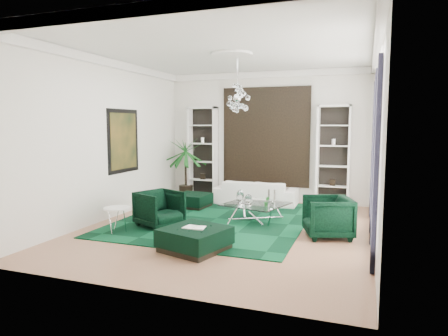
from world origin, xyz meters
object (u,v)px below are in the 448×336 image
at_px(armchair_right, 328,217).
at_px(sofa, 256,192).
at_px(coffee_table, 256,213).
at_px(armchair_left, 159,209).
at_px(side_table, 117,221).
at_px(ottoman_front, 195,239).
at_px(palm, 186,160).
at_px(ottoman_side, 193,201).

bearing_deg(armchair_right, sofa, -159.54).
bearing_deg(armchair_right, coffee_table, -132.19).
bearing_deg(armchair_left, side_table, 167.99).
height_order(coffee_table, ottoman_front, coffee_table).
relative_size(coffee_table, palm, 0.54).
relative_size(sofa, palm, 0.98).
bearing_deg(ottoman_side, palm, 122.42).
bearing_deg(ottoman_front, ottoman_side, 114.66).
xyz_separation_m(armchair_right, ottoman_front, (-2.17, -1.69, -0.21)).
bearing_deg(armchair_left, coffee_table, -35.69).
height_order(armchair_right, palm, palm).
bearing_deg(sofa, armchair_right, 127.21).
bearing_deg(ottoman_side, ottoman_front, -65.34).
distance_m(armchair_left, ottoman_side, 2.12).
relative_size(armchair_left, ottoman_front, 0.85).
xyz_separation_m(coffee_table, ottoman_side, (-2.05, 0.98, -0.03)).
bearing_deg(sofa, palm, -7.03).
xyz_separation_m(armchair_left, ottoman_front, (1.44, -1.31, -0.19)).
distance_m(armchair_left, ottoman_front, 1.95).
distance_m(armchair_right, coffee_table, 1.86).
height_order(sofa, ottoman_side, sofa).
height_order(armchair_left, ottoman_front, armchair_left).
height_order(ottoman_front, palm, palm).
height_order(armchair_left, palm, palm).
bearing_deg(armchair_left, palm, 39.32).
relative_size(sofa, armchair_left, 2.62).
height_order(coffee_table, ottoman_side, coffee_table).
bearing_deg(palm, ottoman_side, -57.58).
relative_size(sofa, ottoman_front, 2.22).
height_order(armchair_right, side_table, armchair_right).
xyz_separation_m(ottoman_side, side_table, (-0.43, -2.89, 0.08)).
bearing_deg(palm, ottoman_front, -63.14).
height_order(armchair_right, coffee_table, armchair_right).
bearing_deg(side_table, sofa, 63.73).
height_order(coffee_table, palm, palm).
distance_m(ottoman_side, side_table, 2.93).
bearing_deg(sofa, armchair_left, 64.82).
bearing_deg(coffee_table, palm, 141.77).
xyz_separation_m(ottoman_side, palm, (-0.80, 1.26, 0.99)).
xyz_separation_m(coffee_table, ottoman_front, (-0.48, -2.44, -0.01)).
relative_size(coffee_table, side_table, 2.31).
bearing_deg(side_table, armchair_right, 15.58).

